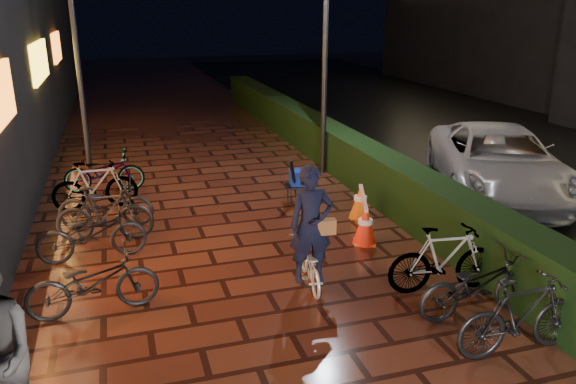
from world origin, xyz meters
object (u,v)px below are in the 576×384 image
object	(u,v)px
van	(498,161)
cyclist	(310,243)
traffic_barrier	(363,213)
cart_assembly	(299,180)

from	to	relation	value
van	cyclist	world-z (taller)	cyclist
traffic_barrier	cyclist	bearing A→B (deg)	-132.74
traffic_barrier	cart_assembly	size ratio (longest dim) A/B	1.56
traffic_barrier	cart_assembly	distance (m)	1.78
cyclist	cart_assembly	xyz separation A→B (m)	(0.96, 3.39, -0.15)
van	cyclist	xyz separation A→B (m)	(-5.21, -2.82, -0.04)
cyclist	cart_assembly	size ratio (longest dim) A/B	1.77
cyclist	traffic_barrier	distance (m)	2.40
van	cyclist	bearing A→B (deg)	-128.39
van	traffic_barrier	world-z (taller)	van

